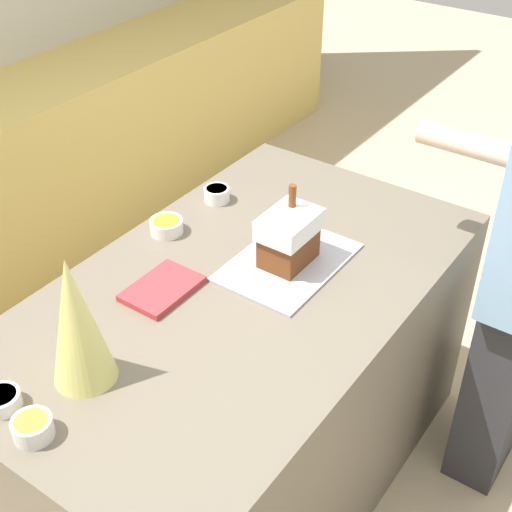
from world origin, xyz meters
TOP-DOWN VIEW (x-y plane):
  - ground_plane at (0.00, 0.00)m, footprint 12.00×12.00m
  - kitchen_island at (0.00, 0.00)m, footprint 1.67×0.96m
  - baking_tray at (0.19, -0.06)m, footprint 0.44×0.30m
  - gingerbread_house at (0.19, -0.06)m, footprint 0.19×0.14m
  - decorative_tree at (-0.53, 0.10)m, footprint 0.17×0.17m
  - candy_bowl_behind_tray at (0.36, 0.36)m, footprint 0.09×0.09m
  - candy_bowl_near_tray_right at (-0.72, 0.19)m, footprint 0.10×0.10m
  - candy_bowl_far_right at (-0.74, 0.05)m, footprint 0.10×0.10m
  - candy_bowl_near_tray_left at (0.10, 0.37)m, footprint 0.11×0.11m
  - cookbook at (-0.15, 0.17)m, footprint 0.23×0.16m

SIDE VIEW (x-z plane):
  - ground_plane at x=0.00m, z-range 0.00..0.00m
  - kitchen_island at x=0.00m, z-range 0.00..0.89m
  - baking_tray at x=0.19m, z-range 0.89..0.90m
  - cookbook at x=-0.15m, z-range 0.89..0.91m
  - candy_bowl_near_tray_right at x=-0.72m, z-range 0.90..0.94m
  - candy_bowl_near_tray_left at x=0.10m, z-range 0.90..0.94m
  - candy_bowl_behind_tray at x=0.36m, z-range 0.90..0.95m
  - candy_bowl_far_right at x=-0.74m, z-range 0.90..0.95m
  - gingerbread_house at x=0.19m, z-range 0.87..1.12m
  - decorative_tree at x=-0.53m, z-range 0.89..1.27m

